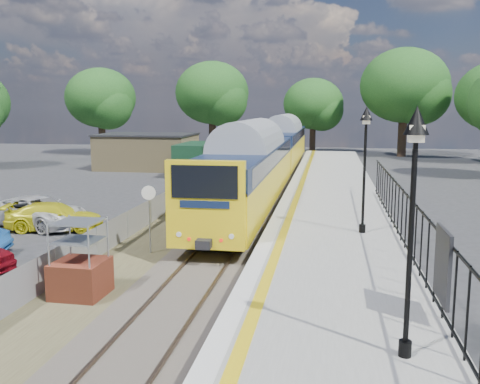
% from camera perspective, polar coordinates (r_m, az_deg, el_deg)
% --- Properties ---
extents(ground, '(120.00, 120.00, 0.00)m').
position_cam_1_polar(ground, '(15.29, -6.55, -11.99)').
color(ground, '#2D2D30').
rests_on(ground, ground).
extents(track_bed, '(5.90, 80.00, 0.29)m').
position_cam_1_polar(track_bed, '(24.40, -1.37, -3.69)').
color(track_bed, '#473F38').
rests_on(track_bed, ground).
extents(platform, '(5.00, 70.00, 0.90)m').
position_cam_1_polar(platform, '(22.27, 9.73, -4.11)').
color(platform, gray).
rests_on(platform, ground).
extents(platform_edge, '(0.90, 70.00, 0.01)m').
position_cam_1_polar(platform_edge, '(22.25, 4.44, -2.82)').
color(platform_edge, silver).
rests_on(platform_edge, platform).
extents(victorian_lamp_south, '(0.44, 0.44, 4.60)m').
position_cam_1_polar(victorian_lamp_south, '(9.88, 18.06, 1.76)').
color(victorian_lamp_south, black).
rests_on(victorian_lamp_south, platform).
extents(victorian_lamp_north, '(0.44, 0.44, 4.60)m').
position_cam_1_polar(victorian_lamp_north, '(19.77, 13.24, 5.41)').
color(victorian_lamp_north, black).
rests_on(victorian_lamp_north, platform).
extents(palisade_fence, '(0.12, 26.00, 2.00)m').
position_cam_1_polar(palisade_fence, '(16.54, 18.09, -4.11)').
color(palisade_fence, black).
rests_on(palisade_fence, platform).
extents(wire_fence, '(0.06, 52.00, 1.20)m').
position_cam_1_polar(wire_fence, '(27.41, -8.13, -1.27)').
color(wire_fence, '#999EA3').
rests_on(wire_fence, ground).
extents(outbuilding, '(10.80, 10.10, 3.12)m').
position_cam_1_polar(outbuilding, '(47.48, -8.91, 4.18)').
color(outbuilding, '#9D8959').
rests_on(outbuilding, ground).
extents(tree_line, '(56.80, 43.80, 11.88)m').
position_cam_1_polar(tree_line, '(55.76, 6.89, 10.17)').
color(tree_line, '#332319').
rests_on(tree_line, ground).
extents(train, '(2.82, 40.83, 3.51)m').
position_cam_1_polar(train, '(37.78, 3.35, 4.29)').
color(train, yellow).
rests_on(train, ground).
extents(brick_plinth, '(1.46, 1.46, 2.30)m').
position_cam_1_polar(brick_plinth, '(16.16, -16.72, -7.02)').
color(brick_plinth, brown).
rests_on(brick_plinth, ground).
extents(speed_sign, '(0.52, 0.15, 2.62)m').
position_cam_1_polar(speed_sign, '(20.06, -9.66, -1.75)').
color(speed_sign, '#999EA3').
rests_on(speed_sign, ground).
extents(car_yellow, '(4.51, 2.51, 1.24)m').
position_cam_1_polar(car_yellow, '(25.34, -19.16, -2.50)').
color(car_yellow, yellow).
rests_on(car_yellow, ground).
extents(car_white, '(5.56, 3.89, 1.41)m').
position_cam_1_polar(car_white, '(26.25, -20.69, -2.00)').
color(car_white, silver).
rests_on(car_white, ground).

